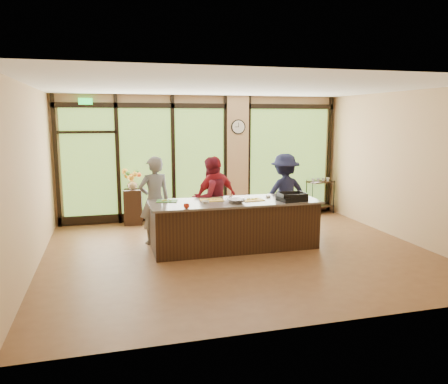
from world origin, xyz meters
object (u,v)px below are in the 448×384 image
cook_left (155,200)px  bar_cart (320,192)px  roasting_pan (292,199)px  island_base (234,225)px  cook_right (284,194)px  flower_stand (133,207)px

cook_left → bar_cart: (4.50, 1.73, -0.32)m
roasting_pan → island_base: bearing=157.6°
cook_right → flower_stand: (-3.11, 1.63, -0.45)m
cook_left → flower_stand: bearing=-92.7°
island_base → cook_left: bearing=153.2°
island_base → roasting_pan: 1.21m
island_base → cook_left: cook_left is taller
flower_stand → cook_right: bearing=-21.1°
island_base → bar_cart: bearing=38.6°
cook_left → roasting_pan: (2.47, -1.00, 0.09)m
cook_right → bar_cart: size_ratio=1.86×
cook_right → flower_stand: size_ratio=2.09×
island_base → roasting_pan: (1.05, -0.28, 0.52)m
cook_right → roasting_pan: bearing=70.4°
island_base → cook_left: (-1.43, 0.72, 0.43)m
island_base → cook_left: size_ratio=1.78×
bar_cart → flower_stand: bearing=166.9°
island_base → roasting_pan: bearing=-15.2°
island_base → flower_stand: size_ratio=3.76×
cook_left → cook_right: 2.79m
island_base → roasting_pan: roasting_pan is taller
cook_right → flower_stand: cook_right is taller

